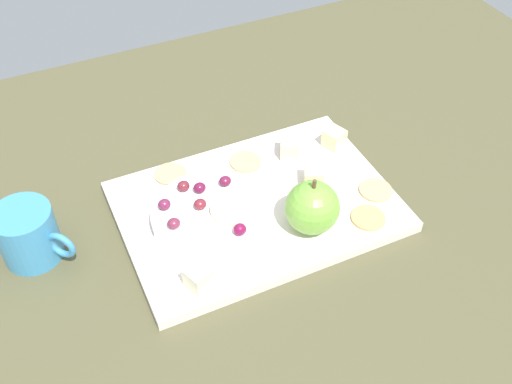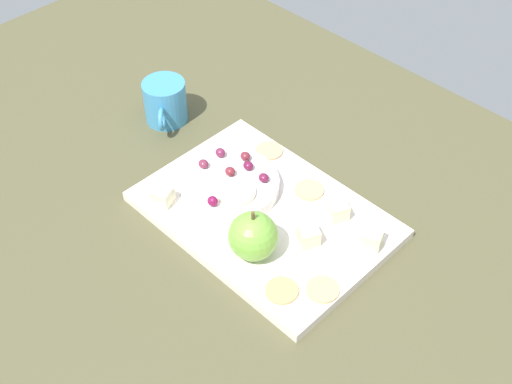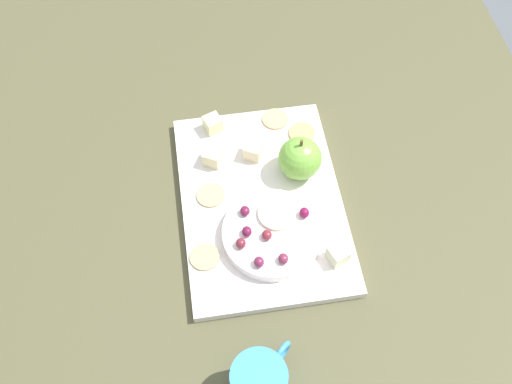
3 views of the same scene
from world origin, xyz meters
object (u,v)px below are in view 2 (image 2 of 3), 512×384
(grape_0, at_px, (248,166))
(grape_2, at_px, (220,153))
(serving_dish, at_px, (230,185))
(cheese_cube_3, at_px, (163,196))
(cracker_1, at_px, (309,190))
(apple_slice_0, at_px, (236,192))
(platter, at_px, (264,215))
(grape_3, at_px, (211,200))
(grape_1, at_px, (230,171))
(cheese_cube_0, at_px, (338,210))
(cheese_cube_1, at_px, (372,239))
(cracker_3, at_px, (282,291))
(cracker_2, at_px, (269,151))
(cracker_0, at_px, (323,289))
(grape_6, at_px, (264,178))
(cheese_cube_2, at_px, (309,236))
(grape_4, at_px, (245,156))
(cup, at_px, (165,102))
(grape_5, at_px, (203,164))
(apple_whole, at_px, (253,236))

(grape_0, relative_size, grape_2, 1.00)
(serving_dish, bearing_deg, cheese_cube_3, -119.03)
(cracker_1, relative_size, apple_slice_0, 0.77)
(platter, xyz_separation_m, grape_3, (-0.05, -0.06, 0.04))
(cheese_cube_3, height_order, grape_1, grape_1)
(cheese_cube_0, distance_m, grape_2, 0.21)
(cheese_cube_1, distance_m, cheese_cube_3, 0.32)
(cracker_3, bearing_deg, grape_3, 169.70)
(apple_slice_0, bearing_deg, cracker_1, 57.51)
(apple_slice_0, bearing_deg, cheese_cube_3, -134.59)
(serving_dish, distance_m, grape_2, 0.06)
(cracker_2, distance_m, cracker_3, 0.28)
(cracker_3, bearing_deg, grape_1, 154.66)
(serving_dish, relative_size, cracker_0, 3.35)
(cracker_1, bearing_deg, serving_dish, -136.46)
(platter, relative_size, grape_3, 21.76)
(grape_6, bearing_deg, cheese_cube_2, -14.50)
(serving_dish, xyz_separation_m, grape_6, (0.04, 0.04, 0.02))
(grape_4, bearing_deg, cheese_cube_2, -14.49)
(serving_dish, bearing_deg, cracker_2, 100.04)
(grape_4, xyz_separation_m, cup, (-0.20, 0.00, -0.00))
(cracker_3, xyz_separation_m, grape_4, (-0.21, 0.14, 0.02))
(cracker_3, bearing_deg, cracker_0, 46.93)
(grape_5, bearing_deg, apple_slice_0, -3.08)
(cracker_0, xyz_separation_m, cracker_3, (-0.04, -0.04, 0.00))
(apple_whole, relative_size, grape_2, 4.22)
(apple_whole, relative_size, grape_6, 4.22)
(grape_6, xyz_separation_m, cup, (-0.26, 0.02, -0.00))
(serving_dish, xyz_separation_m, apple_slice_0, (0.03, -0.01, 0.01))
(cheese_cube_1, xyz_separation_m, cheese_cube_2, (-0.07, -0.06, 0.00))
(apple_whole, relative_size, grape_4, 4.22)
(grape_2, bearing_deg, grape_3, -50.55)
(cracker_2, relative_size, grape_2, 2.71)
(apple_slice_0, bearing_deg, cheese_cube_1, 21.34)
(platter, bearing_deg, cracker_3, -36.62)
(cheese_cube_2, relative_size, grape_6, 1.63)
(grape_5, bearing_deg, grape_2, 90.20)
(cracker_0, distance_m, grape_6, 0.21)
(grape_1, relative_size, apple_slice_0, 0.29)
(cracker_2, distance_m, grape_2, 0.09)
(grape_1, bearing_deg, grape_3, -68.51)
(cracker_0, bearing_deg, cheese_cube_3, -170.49)
(grape_2, xyz_separation_m, grape_3, (0.07, -0.08, 0.00))
(cracker_0, xyz_separation_m, cracker_1, (-0.14, 0.13, 0.00))
(grape_2, relative_size, grape_5, 1.00)
(apple_whole, distance_m, grape_1, 0.14)
(serving_dish, bearing_deg, cheese_cube_1, 16.11)
(apple_slice_0, bearing_deg, grape_2, 152.83)
(cracker_0, height_order, cracker_1, same)
(platter, bearing_deg, grape_3, -133.03)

